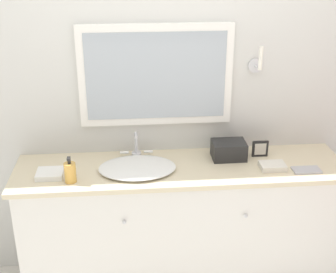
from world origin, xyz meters
name	(u,v)px	position (x,y,z in m)	size (l,w,h in m)	color
wall_back	(176,87)	(0.00, 0.54, 1.28)	(8.00, 0.18, 2.55)	silver
vanity_counter	(180,226)	(0.00, 0.26, 0.43)	(2.00, 0.51, 0.86)	silver
sink_basin	(137,167)	(-0.26, 0.24, 0.88)	(0.46, 0.39, 0.17)	white
soap_bottle	(70,172)	(-0.64, 0.13, 0.92)	(0.07, 0.07, 0.16)	gold
appliance_box	(229,150)	(0.31, 0.35, 0.92)	(0.21, 0.15, 0.11)	black
picture_frame	(260,149)	(0.51, 0.35, 0.91)	(0.10, 0.01, 0.10)	black
hand_towel_near_sink	(50,174)	(-0.77, 0.20, 0.88)	(0.15, 0.14, 0.03)	white
hand_towel_far_corner	(273,166)	(0.54, 0.18, 0.88)	(0.15, 0.11, 0.03)	silver
metal_tray	(306,170)	(0.73, 0.14, 0.87)	(0.17, 0.09, 0.01)	#ADADB2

